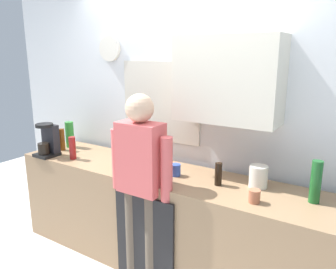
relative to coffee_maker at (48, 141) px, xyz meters
name	(u,v)px	position (x,y,z in m)	size (l,w,h in m)	color
kitchen_counter	(162,219)	(1.23, 0.21, -0.59)	(2.97, 0.64, 0.89)	#937251
dishwasher_panel	(144,242)	(1.27, -0.12, -0.64)	(0.56, 0.02, 0.80)	black
back_wall_assembly	(191,113)	(1.29, 0.61, 0.32)	(4.57, 0.42, 2.60)	silver
coffee_maker	(48,141)	(0.00, 0.00, 0.00)	(0.20, 0.20, 0.33)	black
bottle_red_vinegar	(72,148)	(0.29, 0.05, -0.04)	(0.06, 0.06, 0.22)	maroon
bottle_amber_beer	(62,140)	(-0.04, 0.20, -0.03)	(0.06, 0.06, 0.23)	brown
bottle_clear_soda	(70,134)	(-0.06, 0.33, -0.01)	(0.09, 0.09, 0.28)	#2D8C33
bottle_dark_sauce	(218,174)	(1.76, 0.21, -0.06)	(0.06, 0.06, 0.18)	black
bottle_green_wine	(316,182)	(2.44, 0.28, 0.00)	(0.07, 0.07, 0.30)	#195923
cup_blue_mug	(176,170)	(1.37, 0.20, -0.10)	(0.08, 0.08, 0.10)	#3351B2
cup_white_mug	(128,169)	(1.01, 0.01, -0.10)	(0.08, 0.08, 0.10)	white
cup_terracotta_mug	(254,196)	(2.09, 0.06, -0.10)	(0.08, 0.08, 0.09)	#B26647
mixing_bowl	(138,153)	(0.78, 0.44, -0.11)	(0.22, 0.22, 0.08)	#4C72A5
potted_plant	(137,151)	(0.92, 0.25, -0.01)	(0.15, 0.15, 0.23)	#9E5638
dish_soap	(117,162)	(0.88, 0.02, -0.07)	(0.06, 0.06, 0.18)	green
storage_canister	(258,177)	(2.03, 0.34, -0.06)	(0.14, 0.14, 0.17)	silver
person_at_sink	(141,176)	(1.23, -0.09, -0.09)	(0.57, 0.22, 1.60)	brown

